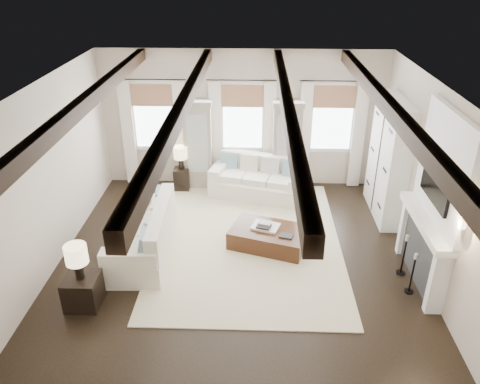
{
  "coord_description": "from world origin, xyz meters",
  "views": [
    {
      "loc": [
        0.3,
        -6.63,
        5.03
      ],
      "look_at": [
        0.04,
        0.96,
        1.15
      ],
      "focal_mm": 35.0,
      "sensor_mm": 36.0,
      "label": 1
    }
  ],
  "objects_px": {
    "sofa_back": "(258,180)",
    "ottoman": "(269,237)",
    "side_table_back": "(182,179)",
    "sofa_left": "(145,236)",
    "side_table_front": "(83,291)"
  },
  "relations": [
    {
      "from": "sofa_back",
      "to": "sofa_left",
      "type": "height_order",
      "value": "sofa_left"
    },
    {
      "from": "ottoman",
      "to": "side_table_back",
      "type": "xyz_separation_m",
      "value": [
        -2.0,
        2.36,
        0.08
      ]
    },
    {
      "from": "side_table_back",
      "to": "sofa_back",
      "type": "bearing_deg",
      "value": -6.42
    },
    {
      "from": "sofa_left",
      "to": "ottoman",
      "type": "xyz_separation_m",
      "value": [
        2.29,
        0.34,
        -0.19
      ]
    },
    {
      "from": "sofa_left",
      "to": "side_table_front",
      "type": "height_order",
      "value": "sofa_left"
    },
    {
      "from": "sofa_left",
      "to": "sofa_back",
      "type": "bearing_deg",
      "value": 50.03
    },
    {
      "from": "ottoman",
      "to": "side_table_back",
      "type": "distance_m",
      "value": 3.1
    },
    {
      "from": "ottoman",
      "to": "side_table_front",
      "type": "distance_m",
      "value": 3.48
    },
    {
      "from": "sofa_back",
      "to": "side_table_front",
      "type": "distance_m",
      "value": 4.83
    },
    {
      "from": "sofa_left",
      "to": "ottoman",
      "type": "height_order",
      "value": "sofa_left"
    },
    {
      "from": "sofa_left",
      "to": "side_table_front",
      "type": "bearing_deg",
      "value": -115.01
    },
    {
      "from": "sofa_left",
      "to": "side_table_front",
      "type": "relative_size",
      "value": 4.27
    },
    {
      "from": "ottoman",
      "to": "side_table_back",
      "type": "bearing_deg",
      "value": 148.32
    },
    {
      "from": "sofa_back",
      "to": "side_table_back",
      "type": "relative_size",
      "value": 4.28
    },
    {
      "from": "sofa_back",
      "to": "ottoman",
      "type": "relative_size",
      "value": 1.62
    }
  ]
}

